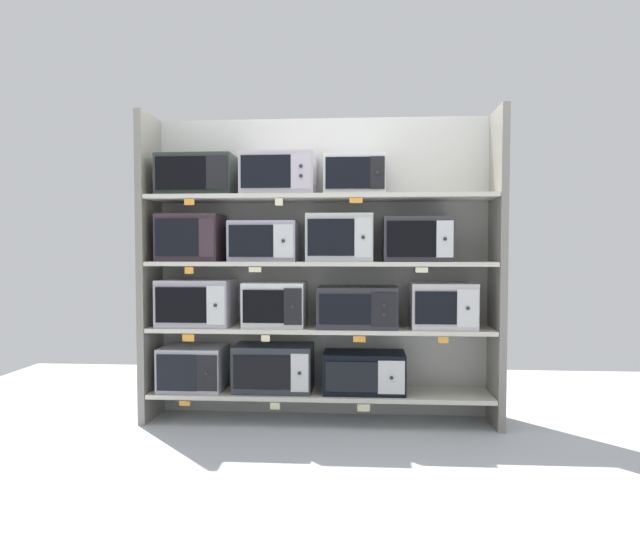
{
  "coord_description": "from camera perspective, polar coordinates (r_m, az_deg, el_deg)",
  "views": [
    {
      "loc": [
        0.31,
        -4.29,
        1.21
      ],
      "look_at": [
        0.0,
        0.0,
        1.01
      ],
      "focal_mm": 34.24,
      "sensor_mm": 36.0,
      "label": 1
    }
  ],
  "objects": [
    {
      "name": "microwave_11",
      "position": [
        4.48,
        -11.4,
        9.51
      ],
      "size": [
        0.53,
        0.35,
        0.29
      ],
      "color": "#28322C",
      "rests_on": "shelf_3"
    },
    {
      "name": "microwave_4",
      "position": [
        4.35,
        -4.22,
        -2.28
      ],
      "size": [
        0.43,
        0.36,
        0.31
      ],
      "color": "silver",
      "rests_on": "shelf_1"
    },
    {
      "name": "microwave_7",
      "position": [
        4.46,
        -11.94,
        3.86
      ],
      "size": [
        0.44,
        0.36,
        0.33
      ],
      "color": "#35262E",
      "rests_on": "shelf_2"
    },
    {
      "name": "microwave_9",
      "position": [
        4.29,
        1.89,
        3.95
      ],
      "size": [
        0.46,
        0.4,
        0.33
      ],
      "color": "#BABDBA",
      "rests_on": "shelf_2"
    },
    {
      "name": "price_tag_12",
      "position": [
        4.09,
        3.39,
        7.44
      ],
      "size": [
        0.09,
        0.0,
        0.04
      ],
      "primitive_type": "cube",
      "color": "orange"
    },
    {
      "name": "microwave_12",
      "position": [
        4.36,
        -3.83,
        9.76
      ],
      "size": [
        0.51,
        0.41,
        0.29
      ],
      "color": "#BAB0BD",
      "rests_on": "shelf_3"
    },
    {
      "name": "shelf_3",
      "position": [
        4.31,
        -0.0,
        7.7
      ],
      "size": [
        2.4,
        0.42,
        0.03
      ],
      "primitive_type": "cube",
      "color": "beige"
    },
    {
      "name": "microwave_6",
      "position": [
        4.33,
        11.36,
        -2.34
      ],
      "size": [
        0.44,
        0.4,
        0.31
      ],
      "color": "#BCB6B9",
      "rests_on": "shelf_1"
    },
    {
      "name": "shelf_2",
      "position": [
        4.3,
        -0.0,
        1.55
      ],
      "size": [
        2.4,
        0.42,
        0.03
      ],
      "primitive_type": "cube",
      "color": "beige"
    },
    {
      "name": "price_tag_7",
      "position": [
        4.25,
        -12.14,
        0.89
      ],
      "size": [
        0.06,
        0.0,
        0.05
      ],
      "primitive_type": "cube",
      "color": "orange"
    },
    {
      "name": "upright_left",
      "position": [
        4.56,
        -15.63,
        1.11
      ],
      "size": [
        0.05,
        0.42,
        2.18
      ],
      "primitive_type": "cube",
      "color": "gray",
      "rests_on": "ground"
    },
    {
      "name": "price_tag_1",
      "position": [
        4.25,
        -4.23,
        -11.67
      ],
      "size": [
        0.07,
        0.0,
        0.05
      ],
      "primitive_type": "cube",
      "color": "beige"
    },
    {
      "name": "price_tag_2",
      "position": [
        4.21,
        4.1,
        -11.84
      ],
      "size": [
        0.08,
        0.0,
        0.05
      ],
      "primitive_type": "cube",
      "color": "beige"
    },
    {
      "name": "microwave_2",
      "position": [
        4.37,
        4.15,
        -8.59
      ],
      "size": [
        0.57,
        0.35,
        0.28
      ],
      "color": "black",
      "rests_on": "shelf_0"
    },
    {
      "name": "price_tag_6",
      "position": [
        4.15,
        11.46,
        -5.52
      ],
      "size": [
        0.07,
        0.0,
        0.04
      ],
      "primitive_type": "cube",
      "color": "orange"
    },
    {
      "name": "upright_right",
      "position": [
        4.39,
        16.26,
        1.04
      ],
      "size": [
        0.05,
        0.42,
        2.18
      ],
      "primitive_type": "cube",
      "color": "gray",
      "rests_on": "ground"
    },
    {
      "name": "back_panel",
      "position": [
        4.53,
        0.21,
        1.2
      ],
      "size": [
        2.6,
        0.04,
        2.18
      ],
      "primitive_type": "cube",
      "color": "#B2B2AD",
      "rests_on": "ground"
    },
    {
      "name": "microwave_0",
      "position": [
        4.53,
        -11.74,
        -8.04
      ],
      "size": [
        0.45,
        0.39,
        0.31
      ],
      "color": "#9F9FAB",
      "rests_on": "shelf_0"
    },
    {
      "name": "shelf_1",
      "position": [
        4.33,
        -0.0,
        -4.58
      ],
      "size": [
        2.4,
        0.42,
        0.03
      ],
      "primitive_type": "cube",
      "color": "beige"
    },
    {
      "name": "price_tag_3",
      "position": [
        4.29,
        -12.21,
        -5.31
      ],
      "size": [
        0.08,
        0.0,
        0.05
      ],
      "primitive_type": "cube",
      "color": "orange"
    },
    {
      "name": "microwave_5",
      "position": [
        4.3,
        3.52,
        -2.52
      ],
      "size": [
        0.55,
        0.42,
        0.29
      ],
      "color": "#29282F",
      "rests_on": "shelf_1"
    },
    {
      "name": "price_tag_0",
      "position": [
        4.38,
        -12.54,
        -11.2
      ],
      "size": [
        0.08,
        0.0,
        0.03
      ],
      "primitive_type": "cube",
      "color": "orange"
    },
    {
      "name": "ground",
      "position": [
        3.52,
        -1.25,
        -17.6
      ],
      "size": [
        6.4,
        6.0,
        0.02
      ],
      "primitive_type": "cube",
      "color": "#B2B7BC"
    },
    {
      "name": "microwave_1",
      "position": [
        4.41,
        -4.35,
        -8.18
      ],
      "size": [
        0.55,
        0.36,
        0.33
      ],
      "color": "#292F36",
      "rests_on": "shelf_0"
    },
    {
      "name": "price_tag_8",
      "position": [
        4.14,
        -6.09,
        0.97
      ],
      "size": [
        0.09,
        0.0,
        0.03
      ],
      "primitive_type": "cube",
      "color": "beige"
    },
    {
      "name": "price_tag_5",
      "position": [
        4.11,
        3.7,
        -5.54
      ],
      "size": [
        0.08,
        0.0,
        0.04
      ],
      "primitive_type": "cube",
      "color": "orange"
    },
    {
      "name": "price_tag_9",
      "position": [
        4.09,
        9.5,
        0.93
      ],
      "size": [
        0.08,
        0.0,
        0.03
      ],
      "primitive_type": "cube",
      "color": "beige"
    },
    {
      "name": "microwave_10",
      "position": [
        4.3,
        9.06,
        3.76
      ],
      "size": [
        0.47,
        0.37,
        0.31
      ],
      "color": "#34333A",
      "rests_on": "shelf_2"
    },
    {
      "name": "price_tag_10",
      "position": [
        4.25,
        -12.12,
        7.15
      ],
      "size": [
        0.07,
        0.0,
        0.04
      ],
      "primitive_type": "cube",
      "color": "orange"
    },
    {
      "name": "microwave_3",
      "position": [
        4.46,
        -11.41,
        -2.08
      ],
      "size": [
        0.51,
        0.41,
        0.33
      ],
      "color": "#A19CAA",
      "rests_on": "shelf_1"
    },
    {
      "name": "price_tag_4",
      "position": [
        4.17,
        -5.12,
        -5.45
      ],
      "size": [
        0.06,
        0.0,
        0.04
      ],
      "primitive_type": "cube",
      "color": "beige"
    },
    {
      "name": "microwave_8",
      "position": [
        4.34,
        -5.23,
        3.62
      ],
      "size": [
        0.47,
        0.34,
        0.28
      ],
      "color": "#A29FAF",
      "rests_on": "shelf_2"
    },
    {
      "name": "price_tag_11",
      "position": [
        4.13,
        -3.86,
        7.3
      ],
      "size": [
        0.05,
        0.0,
        0.05
      ],
      "primitive_type": "cube",
      "color": "beige"
    },
    {
      "name": "microwave_13",
      "position": [
        4.32,
        3.27,
        9.7
      ],
      "size": [
        0.42,
        0.34,
        0.27
      ],
      "color": "silver",
      "rests_on": "shelf_3"
    },
    {
      "name": "shelf_0",
      "position": [
        4.42,
        -0.0,
        -10.54
      ],
      "size": [
        2.4,
        0.42,
        0.03
      ],
      "primitive_type": "cube",
      "color": "beige",
      "rests_on": "ground"
    }
  ]
}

